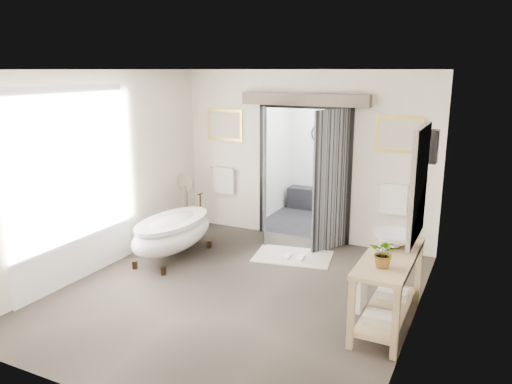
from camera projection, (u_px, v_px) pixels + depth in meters
ground_plane at (236, 292)px, 6.68m from camera, size 5.00×5.00×0.00m
room_shell at (227, 157)px, 6.14m from camera, size 4.52×5.02×2.91m
shower_room at (331, 172)px, 9.95m from camera, size 2.22×2.01×2.51m
back_wall_dressing at (301, 152)px, 8.32m from camera, size 3.82×0.76×2.52m
clawfoot_tub at (173, 232)px, 7.80m from camera, size 0.79×1.78×0.87m
vanity at (386, 283)px, 5.76m from camera, size 0.57×1.60×0.85m
pedestal_mirror at (186, 208)px, 8.95m from camera, size 0.33×0.21×1.11m
rug at (293, 256)px, 7.94m from camera, size 1.32×1.00×0.01m
slippers at (294, 257)px, 7.81m from camera, size 0.34×0.25×0.05m
basin at (396, 240)px, 5.91m from camera, size 0.60×0.60×0.17m
plant at (384, 253)px, 5.28m from camera, size 0.31×0.28×0.32m
soap_bottle_a at (382, 243)px, 5.82m from camera, size 0.09×0.09×0.17m
soap_bottle_b at (403, 230)px, 6.28m from camera, size 0.17×0.17×0.17m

